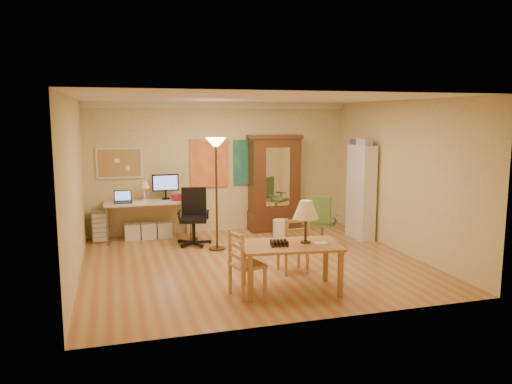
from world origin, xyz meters
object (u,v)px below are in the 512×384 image
object	(u,v)px
bookshelf	(361,192)
armoire	(274,189)
dining_table	(296,234)
office_chair_black	(194,230)
computer_desk	(150,216)
office_chair_green	(322,233)

from	to	relation	value
bookshelf	armoire	bearing A→B (deg)	141.59
dining_table	office_chair_black	distance (m)	3.12
computer_desk	bookshelf	xyz separation A→B (m)	(4.07, -1.06, 0.46)
computer_desk	armoire	bearing A→B (deg)	1.76
bookshelf	computer_desk	bearing A→B (deg)	165.35
dining_table	office_chair_green	distance (m)	2.50
computer_desk	armoire	world-z (taller)	armoire
office_chair_black	bookshelf	size ratio (longest dim) A/B	0.58
office_chair_green	computer_desk	bearing A→B (deg)	152.80
office_chair_green	dining_table	bearing A→B (deg)	-122.03
office_chair_green	armoire	distance (m)	1.79
office_chair_green	armoire	world-z (taller)	armoire
dining_table	computer_desk	size ratio (longest dim) A/B	0.86
dining_table	computer_desk	world-z (taller)	dining_table
office_chair_black	office_chair_green	distance (m)	2.41
office_chair_green	armoire	bearing A→B (deg)	103.56
dining_table	office_chair_black	bearing A→B (deg)	108.24
dining_table	armoire	bearing A→B (deg)	76.34
dining_table	office_chair_black	size ratio (longest dim) A/B	1.34
dining_table	armoire	xyz separation A→B (m)	(0.90, 3.70, 0.08)
computer_desk	armoire	size ratio (longest dim) A/B	0.83
computer_desk	bookshelf	size ratio (longest dim) A/B	0.90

